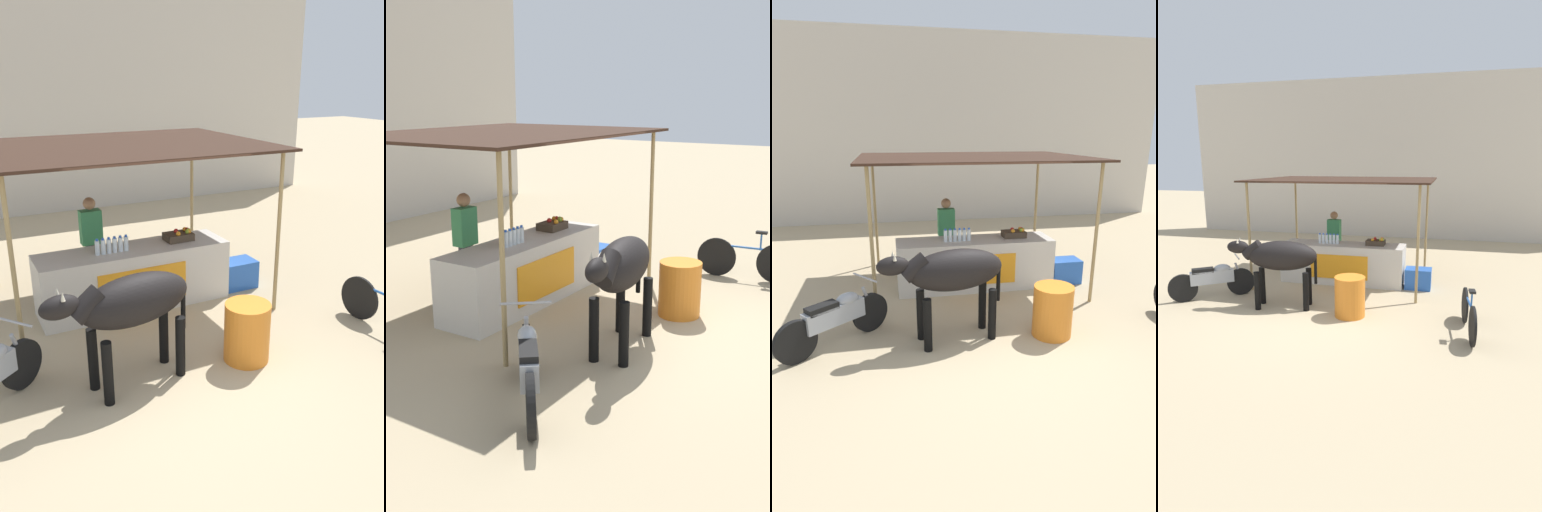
% 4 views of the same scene
% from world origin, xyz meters
% --- Properties ---
extents(ground_plane, '(60.00, 60.00, 0.00)m').
position_xyz_m(ground_plane, '(0.00, 0.00, 0.00)').
color(ground_plane, tan).
extents(stall_counter, '(3.00, 0.82, 0.96)m').
position_xyz_m(stall_counter, '(0.00, 2.20, 0.48)').
color(stall_counter, beige).
rests_on(stall_counter, ground).
extents(stall_awning, '(4.20, 3.20, 2.51)m').
position_xyz_m(stall_awning, '(0.00, 2.50, 2.41)').
color(stall_awning, '#382319').
rests_on(stall_awning, ground).
extents(water_bottle_row, '(0.52, 0.07, 0.25)m').
position_xyz_m(water_bottle_row, '(-0.35, 2.15, 1.07)').
color(water_bottle_row, silver).
rests_on(water_bottle_row, stall_counter).
extents(fruit_crate, '(0.44, 0.32, 0.18)m').
position_xyz_m(fruit_crate, '(0.81, 2.25, 1.03)').
color(fruit_crate, '#3F3326').
rests_on(fruit_crate, stall_counter).
extents(vendor_behind_counter, '(0.34, 0.22, 1.65)m').
position_xyz_m(vendor_behind_counter, '(-0.44, 2.95, 0.85)').
color(vendor_behind_counter, '#383842').
rests_on(vendor_behind_counter, ground).
extents(cooler_box, '(0.60, 0.44, 0.48)m').
position_xyz_m(cooler_box, '(1.85, 2.10, 0.24)').
color(cooler_box, blue).
rests_on(cooler_box, ground).
extents(water_barrel, '(0.59, 0.59, 0.78)m').
position_xyz_m(water_barrel, '(0.71, 0.03, 0.39)').
color(water_barrel, orange).
rests_on(water_barrel, ground).
extents(cow, '(1.85, 0.76, 1.44)m').
position_xyz_m(cow, '(-0.78, 0.18, 1.03)').
color(cow, black).
rests_on(cow, ground).
extents(motorcycle_parked, '(1.46, 1.19, 0.90)m').
position_xyz_m(motorcycle_parked, '(-2.42, 0.33, 0.43)').
color(motorcycle_parked, black).
rests_on(motorcycle_parked, ground).
extents(bicycle_leaning, '(0.19, 1.66, 0.85)m').
position_xyz_m(bicycle_leaning, '(2.90, -0.25, 0.35)').
color(bicycle_leaning, black).
rests_on(bicycle_leaning, ground).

